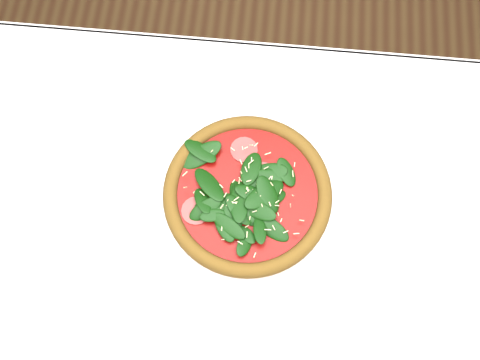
{
  "coord_description": "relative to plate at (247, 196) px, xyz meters",
  "views": [
    {
      "loc": [
        -0.0,
        -0.19,
        1.64
      ],
      "look_at": [
        -0.03,
        0.11,
        0.77
      ],
      "focal_mm": 40.0,
      "sensor_mm": 36.0,
      "label": 1
    }
  ],
  "objects": [
    {
      "name": "pizza",
      "position": [
        0.0,
        0.0,
        0.02
      ],
      "size": [
        0.34,
        0.34,
        0.04
      ],
      "rotation": [
        0.0,
        0.0,
        -0.19
      ],
      "color": "#A16F27",
      "rests_on": "plate"
    },
    {
      "name": "ground",
      "position": [
        0.02,
        -0.09,
        -0.76
      ],
      "size": [
        6.0,
        6.0,
        0.0
      ],
      "primitive_type": "plane",
      "color": "brown",
      "rests_on": "ground"
    },
    {
      "name": "plate",
      "position": [
        0.0,
        0.0,
        0.0
      ],
      "size": [
        0.33,
        0.33,
        0.01
      ],
      "color": "silver",
      "rests_on": "dining_table"
    },
    {
      "name": "dining_table",
      "position": [
        0.02,
        -0.09,
        -0.11
      ],
      "size": [
        1.21,
        0.81,
        0.75
      ],
      "color": "silver",
      "rests_on": "ground"
    }
  ]
}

